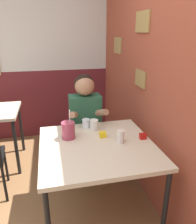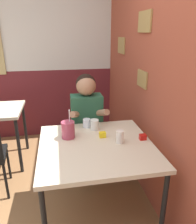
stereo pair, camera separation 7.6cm
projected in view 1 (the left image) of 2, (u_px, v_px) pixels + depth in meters
brick_wall_right at (134, 62)px, 2.49m from camera, size 0.08×4.30×2.70m
back_wall at (19, 54)px, 3.28m from camera, size 5.67×0.09×2.70m
main_table at (97, 151)px, 1.91m from camera, size 0.98×0.96×0.76m
person_seated at (85, 126)px, 2.47m from camera, size 0.42×0.41×1.25m
cocktail_pitcher at (68, 130)px, 1.97m from camera, size 0.12×0.12×0.27m
glass_near_pitcher at (86, 123)px, 2.21m from camera, size 0.08×0.08×0.09m
glass_center at (94, 125)px, 2.16m from camera, size 0.08×0.08×0.10m
glass_far_side at (120, 136)px, 1.90m from camera, size 0.07×0.07×0.11m
condiment_ketchup at (143, 136)px, 1.98m from camera, size 0.06×0.04×0.05m
condiment_mustard at (103, 135)px, 2.01m from camera, size 0.06×0.04×0.05m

